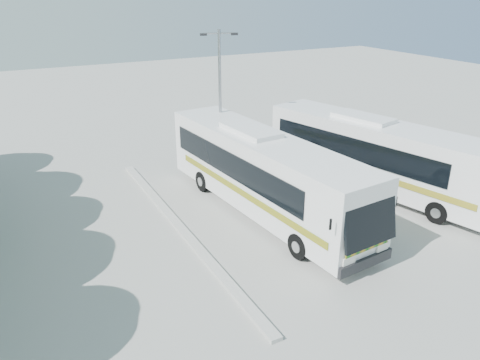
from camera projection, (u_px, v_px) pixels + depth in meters
ground at (248, 236)px, 19.65m from camera, size 100.00×100.00×0.00m
kerb_divider at (179, 226)px, 20.26m from camera, size 0.40×16.00×0.15m
coach_main at (263, 172)px, 21.05m from camera, size 3.71×13.02×3.56m
coach_adjacent at (378, 154)px, 23.47m from camera, size 5.41×12.78×3.48m
lamppost at (220, 99)px, 24.34m from camera, size 1.86×0.73×7.75m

